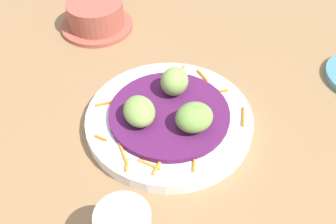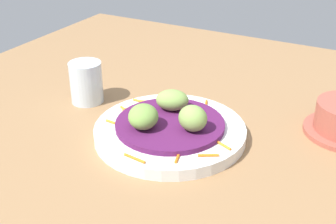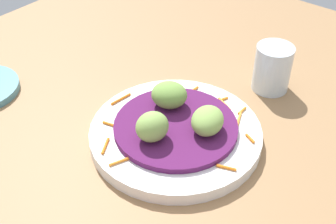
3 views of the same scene
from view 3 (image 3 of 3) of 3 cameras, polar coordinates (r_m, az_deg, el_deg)
name	(u,v)px [view 3 (image 3 of 3)]	position (r cm, az deg, el deg)	size (l,w,h in cm)	color
table_surface	(182,148)	(65.16, 1.87, -4.60)	(110.00, 110.00, 2.00)	#936D47
main_plate	(176,134)	(64.47, 1.04, -2.79)	(24.88, 24.88, 1.92)	white
cabbage_bed	(176,126)	(63.54, 1.05, -1.84)	(17.84, 17.84, 0.89)	#51194C
carrot_garnish	(183,123)	(64.58, 1.92, -1.36)	(22.61, 22.28, 0.40)	orange
guac_scoop_left	(152,127)	(59.62, -2.05, -1.91)	(4.17, 4.66, 4.16)	#84A851
guac_scoop_center	(207,121)	(61.35, 5.10, -1.11)	(5.56, 4.44, 3.45)	#84A851
guac_scoop_right	(169,95)	(65.48, 0.16, 2.22)	(4.76, 5.35, 3.82)	#759E47
water_glass	(272,68)	(74.84, 13.29, 5.52)	(6.10, 6.10, 7.83)	silver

